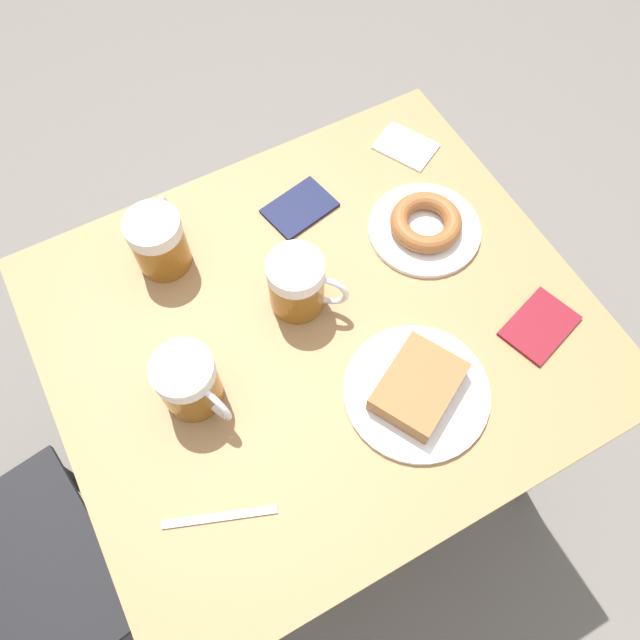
# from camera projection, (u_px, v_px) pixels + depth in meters

# --- Properties ---
(ground_plane) EXTENTS (8.00, 8.00, 0.00)m
(ground_plane) POSITION_uv_depth(u_px,v_px,m) (320.00, 445.00, 1.73)
(ground_plane) COLOR #666059
(table) EXTENTS (0.79, 0.90, 0.74)m
(table) POSITION_uv_depth(u_px,v_px,m) (320.00, 343.00, 1.13)
(table) COLOR #997044
(table) RESTS_ON ground_plane
(plate_with_cake) EXTENTS (0.24, 0.24, 0.05)m
(plate_with_cake) POSITION_uv_depth(u_px,v_px,m) (418.00, 389.00, 0.99)
(plate_with_cake) COLOR white
(plate_with_cake) RESTS_ON table
(plate_with_donut) EXTENTS (0.21, 0.21, 0.04)m
(plate_with_donut) POSITION_uv_depth(u_px,v_px,m) (425.00, 225.00, 1.14)
(plate_with_donut) COLOR white
(plate_with_donut) RESTS_ON table
(beer_mug_left) EXTENTS (0.13, 0.10, 0.12)m
(beer_mug_left) POSITION_uv_depth(u_px,v_px,m) (189.00, 383.00, 0.95)
(beer_mug_left) COLOR #8C5619
(beer_mug_left) RESTS_ON table
(beer_mug_center) EXTENTS (0.13, 0.10, 0.12)m
(beer_mug_center) POSITION_uv_depth(u_px,v_px,m) (159.00, 241.00, 1.07)
(beer_mug_center) COLOR #8C5619
(beer_mug_center) RESTS_ON table
(beer_mug_right) EXTENTS (0.11, 0.12, 0.12)m
(beer_mug_right) POSITION_uv_depth(u_px,v_px,m) (298.00, 284.00, 1.03)
(beer_mug_right) COLOR #8C5619
(beer_mug_right) RESTS_ON table
(napkin_folded) EXTENTS (0.14, 0.13, 0.00)m
(napkin_folded) POSITION_uv_depth(u_px,v_px,m) (406.00, 146.00, 1.24)
(napkin_folded) COLOR white
(napkin_folded) RESTS_ON table
(fork) EXTENTS (0.07, 0.16, 0.00)m
(fork) POSITION_uv_depth(u_px,v_px,m) (220.00, 517.00, 0.92)
(fork) COLOR silver
(fork) RESTS_ON table
(passport_near_edge) EXTENTS (0.12, 0.15, 0.01)m
(passport_near_edge) POSITION_uv_depth(u_px,v_px,m) (540.00, 326.00, 1.06)
(passport_near_edge) COLOR maroon
(passport_near_edge) RESTS_ON table
(passport_far_edge) EXTENTS (0.11, 0.14, 0.01)m
(passport_far_edge) POSITION_uv_depth(u_px,v_px,m) (300.00, 208.00, 1.17)
(passport_far_edge) COLOR #141938
(passport_far_edge) RESTS_ON table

